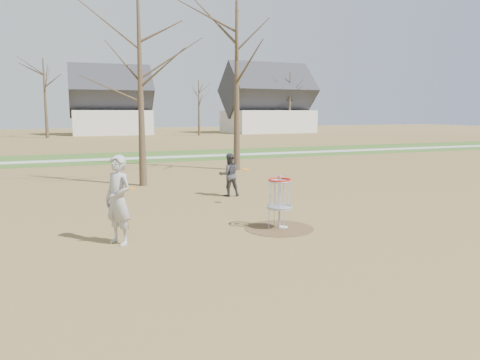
# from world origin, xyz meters

# --- Properties ---
(ground) EXTENTS (160.00, 160.00, 0.00)m
(ground) POSITION_xyz_m (0.00, 0.00, 0.00)
(ground) COLOR brown
(ground) RESTS_ON ground
(green_band) EXTENTS (160.00, 8.00, 0.01)m
(green_band) POSITION_xyz_m (0.00, 21.00, 0.01)
(green_band) COLOR #2D5119
(green_band) RESTS_ON ground
(footpath) EXTENTS (160.00, 1.50, 0.01)m
(footpath) POSITION_xyz_m (0.00, 20.00, 0.01)
(footpath) COLOR #9E9E99
(footpath) RESTS_ON green_band
(dirt_circle) EXTENTS (1.80, 1.80, 0.01)m
(dirt_circle) POSITION_xyz_m (0.00, 0.00, 0.01)
(dirt_circle) COLOR #47331E
(dirt_circle) RESTS_ON ground
(player_standing) EXTENTS (0.82, 0.89, 2.05)m
(player_standing) POSITION_xyz_m (-4.05, 0.07, 1.03)
(player_standing) COLOR #A4A4A4
(player_standing) RESTS_ON ground
(player_throwing) EXTENTS (0.79, 0.64, 1.55)m
(player_throwing) POSITION_xyz_m (0.44, 4.93, 0.77)
(player_throwing) COLOR #39393E
(player_throwing) RESTS_ON ground
(disc_grounded) EXTENTS (0.22, 0.22, 0.02)m
(disc_grounded) POSITION_xyz_m (0.15, 0.05, 0.02)
(disc_grounded) COLOR white
(disc_grounded) RESTS_ON dirt_circle
(discs_in_play) EXTENTS (4.38, 3.47, 0.19)m
(discs_in_play) POSITION_xyz_m (-1.60, 1.65, 1.23)
(discs_in_play) COLOR orange
(discs_in_play) RESTS_ON ground
(disc_golf_basket) EXTENTS (0.64, 0.64, 1.35)m
(disc_golf_basket) POSITION_xyz_m (0.00, 0.00, 0.91)
(disc_golf_basket) COLOR #9EA3AD
(disc_golf_basket) RESTS_ON ground
(bare_trees) EXTENTS (52.62, 44.98, 9.00)m
(bare_trees) POSITION_xyz_m (1.78, 35.79, 5.35)
(bare_trees) COLOR #382B1E
(bare_trees) RESTS_ON ground
(houses_row) EXTENTS (56.51, 10.01, 7.26)m
(houses_row) POSITION_xyz_m (4.32, 52.56, 3.52)
(houses_row) COLOR silver
(houses_row) RESTS_ON ground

